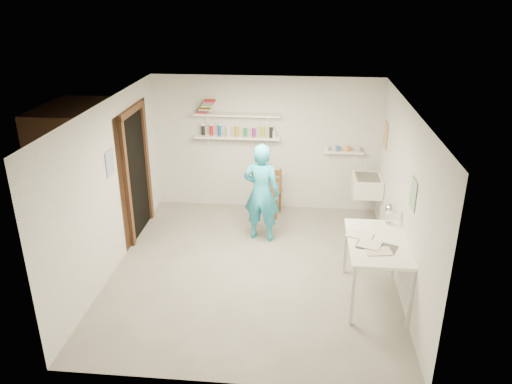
# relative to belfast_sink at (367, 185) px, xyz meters

# --- Properties ---
(floor) EXTENTS (4.00, 4.50, 0.02)m
(floor) POSITION_rel_belfast_sink_xyz_m (-1.75, -1.70, -0.71)
(floor) COLOR slate
(floor) RESTS_ON ground
(ceiling) EXTENTS (4.00, 4.50, 0.02)m
(ceiling) POSITION_rel_belfast_sink_xyz_m (-1.75, -1.70, 1.71)
(ceiling) COLOR silver
(ceiling) RESTS_ON wall_back
(wall_back) EXTENTS (4.00, 0.02, 2.40)m
(wall_back) POSITION_rel_belfast_sink_xyz_m (-1.75, 0.56, 0.50)
(wall_back) COLOR silver
(wall_back) RESTS_ON ground
(wall_front) EXTENTS (4.00, 0.02, 2.40)m
(wall_front) POSITION_rel_belfast_sink_xyz_m (-1.75, -3.96, 0.50)
(wall_front) COLOR silver
(wall_front) RESTS_ON ground
(wall_left) EXTENTS (0.02, 4.50, 2.40)m
(wall_left) POSITION_rel_belfast_sink_xyz_m (-3.76, -1.70, 0.50)
(wall_left) COLOR silver
(wall_left) RESTS_ON ground
(wall_right) EXTENTS (0.02, 4.50, 2.40)m
(wall_right) POSITION_rel_belfast_sink_xyz_m (0.26, -1.70, 0.50)
(wall_right) COLOR silver
(wall_right) RESTS_ON ground
(doorway_recess) EXTENTS (0.02, 0.90, 2.00)m
(doorway_recess) POSITION_rel_belfast_sink_xyz_m (-3.74, -0.65, 0.30)
(doorway_recess) COLOR black
(doorway_recess) RESTS_ON wall_left
(corridor_box) EXTENTS (1.40, 1.50, 2.10)m
(corridor_box) POSITION_rel_belfast_sink_xyz_m (-4.45, -0.65, 0.35)
(corridor_box) COLOR brown
(corridor_box) RESTS_ON ground
(door_lintel) EXTENTS (0.06, 1.05, 0.10)m
(door_lintel) POSITION_rel_belfast_sink_xyz_m (-3.72, -0.65, 1.35)
(door_lintel) COLOR brown
(door_lintel) RESTS_ON wall_left
(door_jamb_near) EXTENTS (0.06, 0.10, 2.00)m
(door_jamb_near) POSITION_rel_belfast_sink_xyz_m (-3.72, -1.15, 0.30)
(door_jamb_near) COLOR brown
(door_jamb_near) RESTS_ON ground
(door_jamb_far) EXTENTS (0.06, 0.10, 2.00)m
(door_jamb_far) POSITION_rel_belfast_sink_xyz_m (-3.72, -0.15, 0.30)
(door_jamb_far) COLOR brown
(door_jamb_far) RESTS_ON ground
(shelf_lower) EXTENTS (1.50, 0.22, 0.03)m
(shelf_lower) POSITION_rel_belfast_sink_xyz_m (-2.25, 0.43, 0.65)
(shelf_lower) COLOR white
(shelf_lower) RESTS_ON wall_back
(shelf_upper) EXTENTS (1.50, 0.22, 0.03)m
(shelf_upper) POSITION_rel_belfast_sink_xyz_m (-2.25, 0.43, 1.05)
(shelf_upper) COLOR white
(shelf_upper) RESTS_ON wall_back
(ledge_shelf) EXTENTS (0.70, 0.14, 0.03)m
(ledge_shelf) POSITION_rel_belfast_sink_xyz_m (-0.40, 0.47, 0.42)
(ledge_shelf) COLOR white
(ledge_shelf) RESTS_ON wall_back
(poster_left) EXTENTS (0.01, 0.28, 0.36)m
(poster_left) POSITION_rel_belfast_sink_xyz_m (-3.74, -1.65, 0.85)
(poster_left) COLOR #334C7F
(poster_left) RESTS_ON wall_left
(poster_right_a) EXTENTS (0.01, 0.34, 0.42)m
(poster_right_a) POSITION_rel_belfast_sink_xyz_m (0.24, 0.10, 0.85)
(poster_right_a) COLOR #995933
(poster_right_a) RESTS_ON wall_right
(poster_right_b) EXTENTS (0.01, 0.30, 0.38)m
(poster_right_b) POSITION_rel_belfast_sink_xyz_m (0.24, -2.25, 0.80)
(poster_right_b) COLOR #3F724C
(poster_right_b) RESTS_ON wall_right
(belfast_sink) EXTENTS (0.48, 0.60, 0.30)m
(belfast_sink) POSITION_rel_belfast_sink_xyz_m (0.00, 0.00, 0.00)
(belfast_sink) COLOR white
(belfast_sink) RESTS_ON wall_right
(man) EXTENTS (0.65, 0.50, 1.60)m
(man) POSITION_rel_belfast_sink_xyz_m (-1.72, -0.72, 0.10)
(man) COLOR #269DC2
(man) RESTS_ON ground
(wall_clock) EXTENTS (0.29, 0.09, 0.29)m
(wall_clock) POSITION_rel_belfast_sink_xyz_m (-1.76, -0.51, 0.37)
(wall_clock) COLOR #EBECA1
(wall_clock) RESTS_ON man
(wooden_chair) EXTENTS (0.46, 0.45, 0.86)m
(wooden_chair) POSITION_rel_belfast_sink_xyz_m (-1.66, 0.18, -0.27)
(wooden_chair) COLOR brown
(wooden_chair) RESTS_ON ground
(work_table) EXTENTS (0.76, 1.26, 0.84)m
(work_table) POSITION_rel_belfast_sink_xyz_m (-0.11, -2.25, -0.28)
(work_table) COLOR white
(work_table) RESTS_ON ground
(desk_lamp) EXTENTS (0.16, 0.16, 0.16)m
(desk_lamp) POSITION_rel_belfast_sink_xyz_m (0.10, -1.75, 0.36)
(desk_lamp) COLOR silver
(desk_lamp) RESTS_ON work_table
(spray_cans) EXTENTS (1.31, 0.06, 0.17)m
(spray_cans) POSITION_rel_belfast_sink_xyz_m (-2.25, 0.43, 0.75)
(spray_cans) COLOR black
(spray_cans) RESTS_ON shelf_lower
(book_stack) EXTENTS (0.32, 0.14, 0.22)m
(book_stack) POSITION_rel_belfast_sink_xyz_m (-2.78, 0.43, 1.18)
(book_stack) COLOR red
(book_stack) RESTS_ON shelf_upper
(ledge_pots) EXTENTS (0.48, 0.07, 0.09)m
(ledge_pots) POSITION_rel_belfast_sink_xyz_m (-0.40, 0.47, 0.48)
(ledge_pots) COLOR silver
(ledge_pots) RESTS_ON ledge_shelf
(papers) EXTENTS (0.30, 0.22, 0.02)m
(papers) POSITION_rel_belfast_sink_xyz_m (-0.11, -2.25, 0.15)
(papers) COLOR silver
(papers) RESTS_ON work_table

